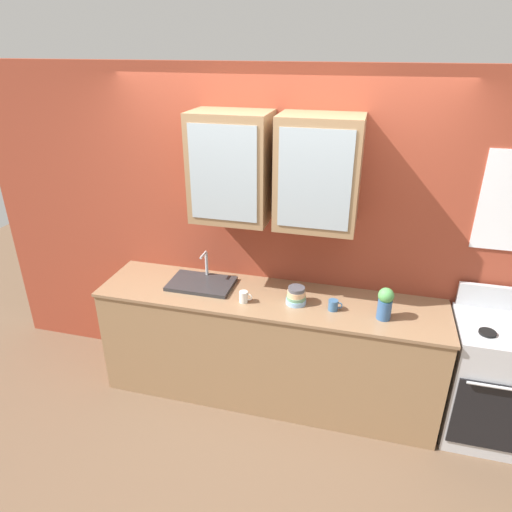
% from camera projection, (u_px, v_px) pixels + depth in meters
% --- Properties ---
extents(ground_plane, '(10.00, 10.00, 0.00)m').
position_uv_depth(ground_plane, '(267.00, 391.00, 3.89)').
color(ground_plane, brown).
extents(back_wall_unit, '(5.11, 0.49, 2.58)m').
position_uv_depth(back_wall_unit, '(279.00, 224.00, 3.56)').
color(back_wall_unit, '#993D28').
rests_on(back_wall_unit, ground_plane).
extents(counter, '(2.67, 0.62, 0.93)m').
position_uv_depth(counter, '(268.00, 347.00, 3.69)').
color(counter, '#93704C').
rests_on(counter, ground_plane).
extents(stove_range, '(0.63, 0.60, 1.11)m').
position_uv_depth(stove_range, '(492.00, 381.00, 3.31)').
color(stove_range, silver).
rests_on(stove_range, ground_plane).
extents(sink_faucet, '(0.51, 0.33, 0.24)m').
position_uv_depth(sink_faucet, '(201.00, 283.00, 3.65)').
color(sink_faucet, '#2D2D30').
rests_on(sink_faucet, counter).
extents(bowl_stack, '(0.15, 0.15, 0.13)m').
position_uv_depth(bowl_stack, '(296.00, 296.00, 3.38)').
color(bowl_stack, '#8CB7E0').
rests_on(bowl_stack, counter).
extents(vase, '(0.11, 0.11, 0.24)m').
position_uv_depth(vase, '(385.00, 303.00, 3.17)').
color(vase, '#33598C').
rests_on(vase, counter).
extents(cup_near_sink, '(0.10, 0.06, 0.09)m').
position_uv_depth(cup_near_sink, '(244.00, 297.00, 3.40)').
color(cup_near_sink, silver).
rests_on(cup_near_sink, counter).
extents(cup_near_bowls, '(0.10, 0.07, 0.08)m').
position_uv_depth(cup_near_bowls, '(333.00, 305.00, 3.31)').
color(cup_near_bowls, '#38608C').
rests_on(cup_near_bowls, counter).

